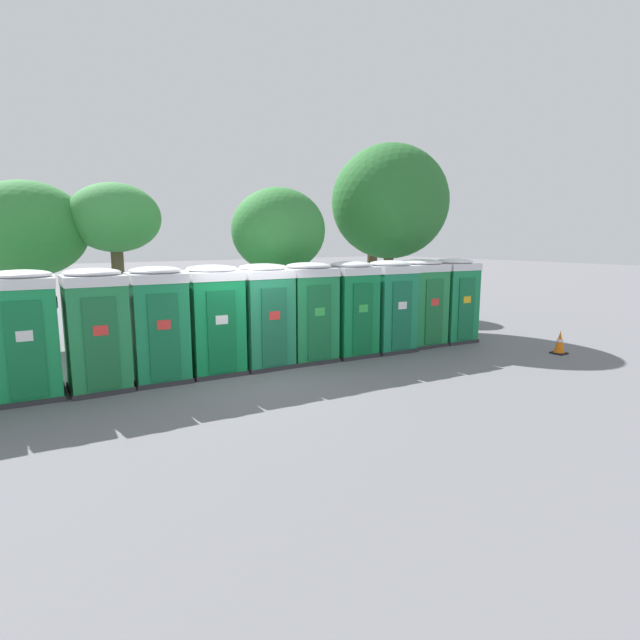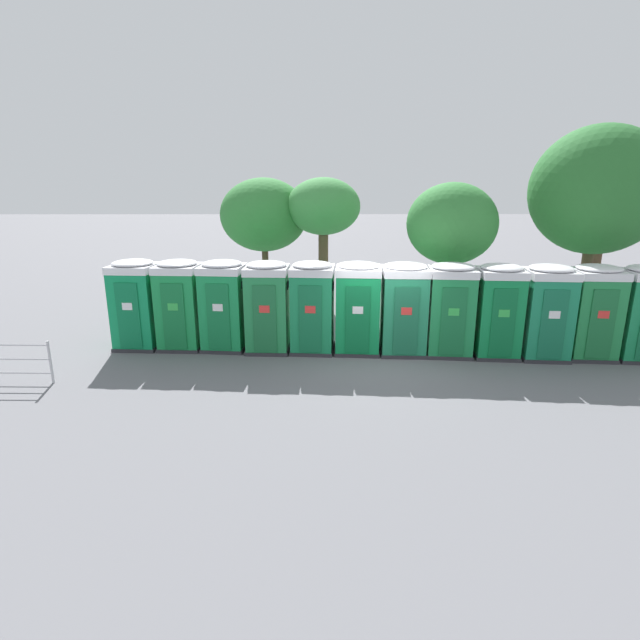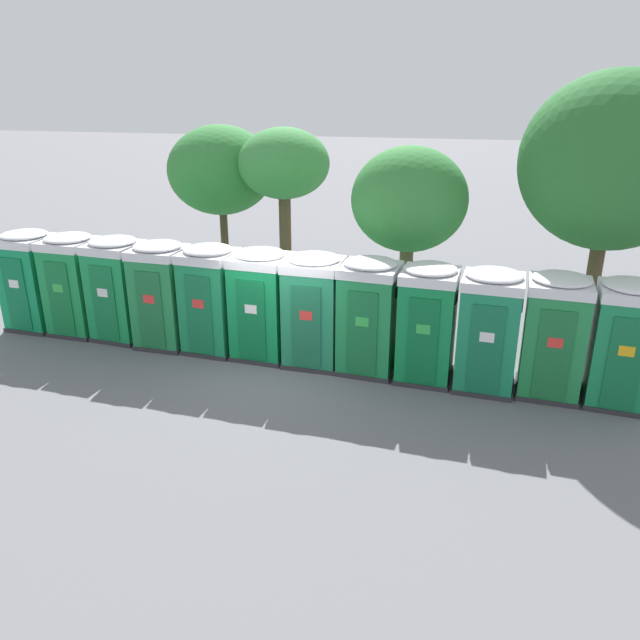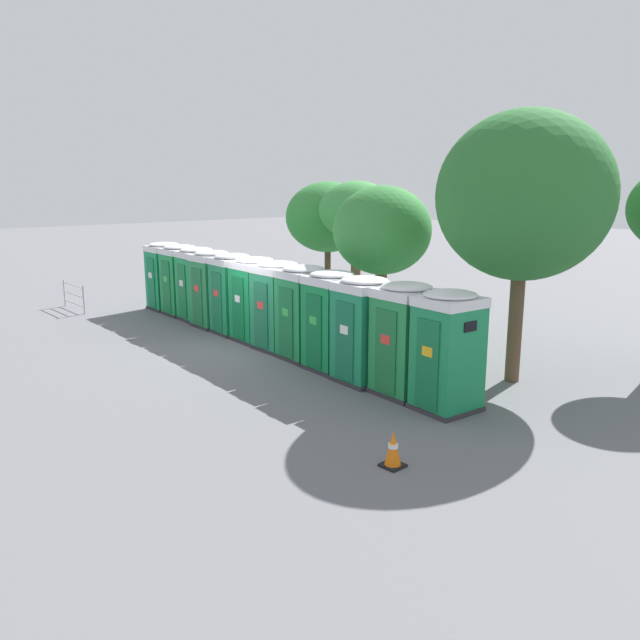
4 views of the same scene
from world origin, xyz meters
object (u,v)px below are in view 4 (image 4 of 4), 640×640
at_px(portapotty_8, 332,320).
at_px(street_tree_1, 356,212).
at_px(street_tree_0, 524,197).
at_px(street_tree_2, 328,217).
at_px(portapotty_2, 197,284).
at_px(portapotty_10, 405,339).
at_px(portapotty_11, 448,350).
at_px(event_barrier, 74,295).
at_px(portapotty_9, 363,329).
at_px(portapotty_1, 181,279).
at_px(portapotty_3, 212,288).
at_px(portapotty_0, 165,276).
at_px(portapotty_6, 278,305).
at_px(traffic_cone, 393,449).
at_px(portapotty_5, 255,299).
at_px(portapotty_4, 233,293).
at_px(portapotty_7, 304,312).
at_px(street_tree_3, 382,231).

relative_size(portapotty_8, street_tree_1, 0.53).
relative_size(street_tree_0, street_tree_2, 1.32).
distance_m(portapotty_2, portapotty_10, 10.05).
distance_m(portapotty_11, event_barrier, 16.04).
distance_m(street_tree_0, street_tree_2, 11.19).
bearing_deg(portapotty_9, street_tree_0, 48.48).
distance_m(portapotty_1, portapotty_3, 2.51).
xyz_separation_m(portapotty_0, portapotty_6, (7.52, -0.56, -0.00)).
bearing_deg(portapotty_11, traffic_cone, -69.63).
xyz_separation_m(portapotty_0, street_tree_1, (5.38, 4.76, 2.41)).
bearing_deg(portapotty_5, street_tree_0, 16.47).
height_order(portapotty_4, portapotty_5, same).
xyz_separation_m(portapotty_5, portapotty_7, (2.50, -0.22, 0.00)).
distance_m(portapotty_0, portapotty_1, 1.26).
height_order(portapotty_0, street_tree_3, street_tree_3).
xyz_separation_m(portapotty_11, street_tree_0, (-0.13, 2.81, 3.07)).
relative_size(portapotty_0, portapotty_8, 1.00).
relative_size(portapotty_8, street_tree_3, 0.55).
xyz_separation_m(portapotty_1, portapotty_10, (11.27, -0.88, -0.00)).
bearing_deg(street_tree_3, portapotty_0, -169.07).
bearing_deg(portapotty_8, portapotty_3, 175.57).
xyz_separation_m(portapotty_1, portapotty_7, (7.52, -0.60, -0.00)).
bearing_deg(portapotty_3, portapotty_5, -2.86).
bearing_deg(portapotty_7, portapotty_1, 175.45).
xyz_separation_m(portapotty_5, portapotty_10, (6.26, -0.50, 0.00)).
relative_size(portapotty_1, portapotty_2, 1.00).
height_order(portapotty_3, portapotty_10, same).
xyz_separation_m(portapotty_9, street_tree_0, (2.38, 2.69, 3.07)).
height_order(portapotty_1, street_tree_3, street_tree_3).
relative_size(portapotty_2, street_tree_0, 0.40).
bearing_deg(portapotty_11, portapotty_10, 174.12).
bearing_deg(street_tree_3, street_tree_2, 149.36).
xyz_separation_m(portapotty_11, traffic_cone, (1.07, -2.87, -0.97)).
height_order(portapotty_5, portapotty_6, same).
bearing_deg(portapotty_6, portapotty_3, 176.31).
bearing_deg(street_tree_1, portapotty_7, -57.98).
distance_m(portapotty_5, street_tree_3, 4.30).
bearing_deg(portapotty_4, portapotty_5, -3.50).
height_order(portapotty_0, portapotty_9, same).
bearing_deg(portapotty_6, portapotty_9, -5.95).
relative_size(portapotty_6, portapotty_7, 1.00).
distance_m(portapotty_6, portapotty_8, 2.51).
xyz_separation_m(portapotty_3, portapotty_4, (1.26, -0.05, 0.00)).
xyz_separation_m(portapotty_11, event_barrier, (-15.95, -1.61, -0.72)).
bearing_deg(street_tree_3, portapotty_4, -153.25).
relative_size(portapotty_0, portapotty_2, 1.00).
height_order(portapotty_2, event_barrier, portapotty_2).
bearing_deg(portapotty_8, street_tree_2, 137.73).
bearing_deg(event_barrier, portapotty_11, 5.76).
relative_size(portapotty_8, portapotty_10, 1.00).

